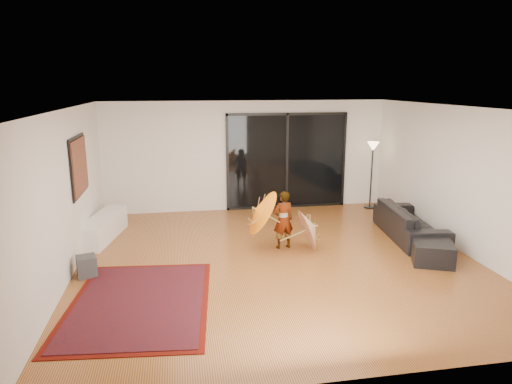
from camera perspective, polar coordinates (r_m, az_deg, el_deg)
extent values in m
plane|color=#AE612F|center=(8.34, 2.68, -8.42)|extent=(7.00, 7.00, 0.00)
plane|color=white|center=(7.75, 2.90, 10.44)|extent=(7.00, 7.00, 0.00)
plane|color=silver|center=(11.32, -1.10, 4.52)|extent=(7.00, 0.00, 7.00)
plane|color=silver|center=(4.73, 12.20, -8.60)|extent=(7.00, 0.00, 7.00)
plane|color=silver|center=(7.95, -22.64, -0.34)|extent=(0.00, 7.00, 7.00)
plane|color=silver|center=(9.34, 24.24, 1.43)|extent=(0.00, 7.00, 7.00)
cube|color=black|center=(11.51, 3.86, 3.89)|extent=(3.00, 0.04, 2.40)
cube|color=black|center=(11.35, 3.98, 9.70)|extent=(3.06, 0.06, 0.06)
cube|color=black|center=(11.74, 3.79, -1.77)|extent=(3.06, 0.06, 0.06)
cube|color=black|center=(11.49, 3.88, 3.87)|extent=(0.06, 0.06, 2.40)
cube|color=black|center=(8.85, -21.29, 3.07)|extent=(0.02, 1.28, 1.08)
cube|color=#1B4429|center=(8.85, -21.17, 3.08)|extent=(0.03, 1.18, 0.98)
cube|color=white|center=(9.84, -18.51, -4.20)|extent=(0.78, 1.78, 0.48)
cube|color=#424244|center=(8.08, -20.40, -8.70)|extent=(0.37, 0.37, 0.35)
cube|color=#510D06|center=(7.01, -14.33, -13.22)|extent=(2.23, 2.93, 0.01)
cube|color=#661709|center=(7.01, -14.34, -13.17)|extent=(2.06, 2.76, 0.02)
imported|color=black|center=(9.91, 18.67, -3.60)|extent=(1.12, 2.28, 0.64)
cube|color=black|center=(8.69, 21.20, -7.08)|extent=(0.88, 0.88, 0.38)
cylinder|color=black|center=(12.04, 14.01, -1.83)|extent=(0.29, 0.29, 0.03)
cylinder|color=black|center=(11.87, 14.21, 1.72)|extent=(0.04, 0.04, 1.55)
cone|color=#FFD899|center=(11.74, 14.43, 5.54)|extent=(0.29, 0.29, 0.23)
imported|color=#999999|center=(8.74, 3.42, -3.49)|extent=(0.45, 0.34, 1.13)
cone|color=orange|center=(8.54, -0.09, -2.67)|extent=(0.62, 0.92, 0.87)
cylinder|color=#A28445|center=(8.63, -0.08, -4.80)|extent=(0.44, 0.02, 0.28)
cylinder|color=#A28445|center=(8.51, -0.09, -1.99)|extent=(0.06, 0.02, 0.05)
cone|color=beige|center=(8.77, 7.47, -3.91)|extent=(0.46, 0.81, 0.83)
cylinder|color=#A28445|center=(8.89, 7.40, -6.19)|extent=(0.53, 0.02, 0.21)
cylinder|color=#A28445|center=(8.74, 7.49, -3.19)|extent=(0.06, 0.02, 0.04)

